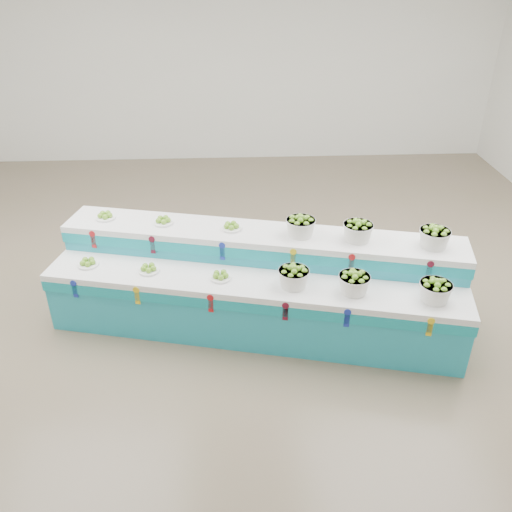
# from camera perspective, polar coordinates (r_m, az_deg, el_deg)

# --- Properties ---
(ground) EXTENTS (10.00, 10.00, 0.00)m
(ground) POSITION_cam_1_polar(r_m,az_deg,el_deg) (6.58, -1.23, -4.41)
(ground) COLOR #6F624A
(ground) RESTS_ON ground
(back_wall) EXTENTS (10.00, 0.00, 10.00)m
(back_wall) POSITION_cam_1_polar(r_m,az_deg,el_deg) (10.55, -2.31, 20.79)
(back_wall) COLOR silver
(back_wall) RESTS_ON ground
(display_stand) EXTENTS (4.63, 2.15, 1.02)m
(display_stand) POSITION_cam_1_polar(r_m,az_deg,el_deg) (5.89, 0.00, -3.02)
(display_stand) COLOR #239EB5
(display_stand) RESTS_ON ground
(plate_lower_left) EXTENTS (0.27, 0.27, 0.09)m
(plate_lower_left) POSITION_cam_1_polar(r_m,az_deg,el_deg) (6.08, -17.58, -0.62)
(plate_lower_left) COLOR white
(plate_lower_left) RESTS_ON display_stand
(plate_lower_mid) EXTENTS (0.27, 0.27, 0.09)m
(plate_lower_mid) POSITION_cam_1_polar(r_m,az_deg,el_deg) (5.81, -11.42, -1.27)
(plate_lower_mid) COLOR white
(plate_lower_mid) RESTS_ON display_stand
(plate_lower_right) EXTENTS (0.27, 0.27, 0.09)m
(plate_lower_right) POSITION_cam_1_polar(r_m,az_deg,el_deg) (5.58, -3.82, -2.06)
(plate_lower_right) COLOR white
(plate_lower_right) RESTS_ON display_stand
(basket_lower_left) EXTENTS (0.38, 0.38, 0.23)m
(basket_lower_left) POSITION_cam_1_polar(r_m,az_deg,el_deg) (5.43, 4.05, -2.21)
(basket_lower_left) COLOR silver
(basket_lower_left) RESTS_ON display_stand
(basket_lower_mid) EXTENTS (0.38, 0.38, 0.23)m
(basket_lower_mid) POSITION_cam_1_polar(r_m,az_deg,el_deg) (5.42, 10.46, -2.80)
(basket_lower_mid) COLOR silver
(basket_lower_mid) RESTS_ON display_stand
(basket_lower_right) EXTENTS (0.38, 0.38, 0.23)m
(basket_lower_right) POSITION_cam_1_polar(r_m,az_deg,el_deg) (5.50, 18.65, -3.49)
(basket_lower_right) COLOR silver
(basket_lower_right) RESTS_ON display_stand
(plate_upper_left) EXTENTS (0.27, 0.27, 0.09)m
(plate_upper_left) POSITION_cam_1_polar(r_m,az_deg,el_deg) (6.38, -15.86, 4.22)
(plate_upper_left) COLOR white
(plate_upper_left) RESTS_ON display_stand
(plate_upper_mid) EXTENTS (0.27, 0.27, 0.09)m
(plate_upper_mid) POSITION_cam_1_polar(r_m,az_deg,el_deg) (6.11, -9.92, 3.81)
(plate_upper_mid) COLOR white
(plate_upper_mid) RESTS_ON display_stand
(plate_upper_right) EXTENTS (0.27, 0.27, 0.09)m
(plate_upper_right) POSITION_cam_1_polar(r_m,az_deg,el_deg) (5.90, -2.65, 3.25)
(plate_upper_right) COLOR white
(plate_upper_right) RESTS_ON display_stand
(basket_upper_left) EXTENTS (0.38, 0.38, 0.23)m
(basket_upper_left) POSITION_cam_1_polar(r_m,az_deg,el_deg) (5.76, 4.81, 3.24)
(basket_upper_left) COLOR silver
(basket_upper_left) RESTS_ON display_stand
(basket_upper_mid) EXTENTS (0.38, 0.38, 0.23)m
(basket_upper_mid) POSITION_cam_1_polar(r_m,az_deg,el_deg) (5.75, 10.86, 2.70)
(basket_upper_mid) COLOR silver
(basket_upper_mid) RESTS_ON display_stand
(basket_upper_right) EXTENTS (0.38, 0.38, 0.23)m
(basket_upper_right) POSITION_cam_1_polar(r_m,az_deg,el_deg) (5.83, 18.57, 1.97)
(basket_upper_right) COLOR silver
(basket_upper_right) RESTS_ON display_stand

